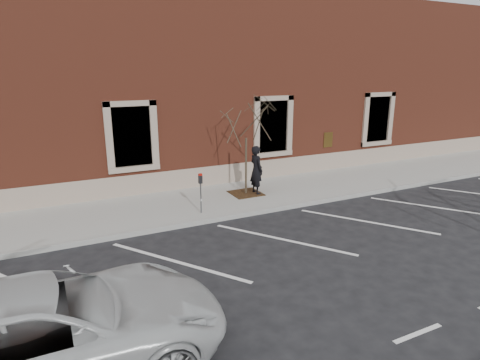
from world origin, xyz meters
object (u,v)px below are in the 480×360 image
sapling (246,122)px  white_truck (45,332)px  man (256,170)px  parking_meter (201,186)px

sapling → white_truck: bearing=-135.5°
man → parking_meter: size_ratio=1.38×
man → sapling: size_ratio=0.47×
man → white_truck: (-7.42, -6.77, -0.28)m
parking_meter → white_truck: (-4.75, -5.68, -0.29)m
parking_meter → white_truck: 7.41m
sapling → white_truck: sapling is taller
man → parking_meter: 2.89m
white_truck → parking_meter: bearing=-40.3°
parking_meter → sapling: (2.31, 1.26, 1.82)m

